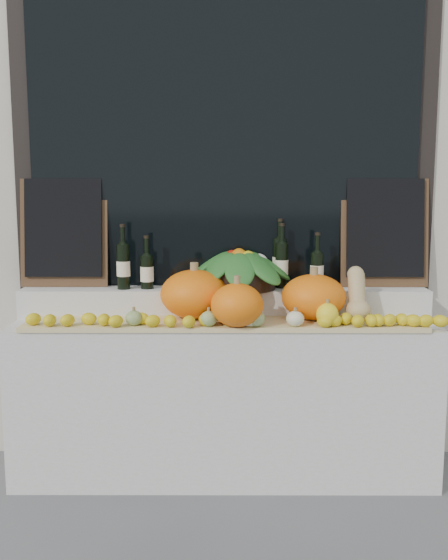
# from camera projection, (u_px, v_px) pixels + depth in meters

# --- Properties ---
(storefront_facade) EXTENTS (7.00, 0.94, 4.50)m
(storefront_facade) POSITION_uv_depth(u_px,v_px,m) (224.00, 85.00, 3.94)
(storefront_facade) COLOR beige
(storefront_facade) RESTS_ON ground
(display_sill) EXTENTS (2.30, 0.55, 0.88)m
(display_sill) POSITION_uv_depth(u_px,v_px,m) (224.00, 398.00, 3.49)
(display_sill) COLOR silver
(display_sill) RESTS_ON ground
(rear_tier) EXTENTS (2.30, 0.25, 0.16)m
(rear_tier) POSITION_uv_depth(u_px,v_px,m) (224.00, 302.00, 3.56)
(rear_tier) COLOR silver
(rear_tier) RESTS_ON display_sill
(straw_bedding) EXTENTS (2.10, 0.32, 0.02)m
(straw_bedding) POSITION_uv_depth(u_px,v_px,m) (224.00, 324.00, 3.30)
(straw_bedding) COLOR tan
(straw_bedding) RESTS_ON display_sill
(pumpkin_left) EXTENTS (0.48, 0.48, 0.26)m
(pumpkin_left) POSITION_uv_depth(u_px,v_px,m) (194.00, 294.00, 3.37)
(pumpkin_left) COLOR orange
(pumpkin_left) RESTS_ON straw_bedding
(pumpkin_right) EXTENTS (0.36, 0.36, 0.24)m
(pumpkin_right) POSITION_uv_depth(u_px,v_px,m) (314.00, 297.00, 3.34)
(pumpkin_right) COLOR orange
(pumpkin_right) RESTS_ON straw_bedding
(pumpkin_center) EXTENTS (0.34, 0.34, 0.22)m
(pumpkin_center) POSITION_uv_depth(u_px,v_px,m) (237.00, 305.00, 3.17)
(pumpkin_center) COLOR orange
(pumpkin_center) RESTS_ON straw_bedding
(butternut_squash) EXTENTS (0.14, 0.20, 0.29)m
(butternut_squash) POSITION_uv_depth(u_px,v_px,m) (357.00, 298.00, 3.30)
(butternut_squash) COLOR tan
(butternut_squash) RESTS_ON straw_bedding
(decorative_gourds) EXTENTS (1.09, 0.13, 0.15)m
(decorative_gourds) POSITION_uv_depth(u_px,v_px,m) (254.00, 316.00, 3.19)
(decorative_gourds) COLOR #336A1F
(decorative_gourds) RESTS_ON straw_bedding
(lemon_heap) EXTENTS (2.20, 0.16, 0.06)m
(lemon_heap) POSITION_uv_depth(u_px,v_px,m) (224.00, 320.00, 3.19)
(lemon_heap) COLOR yellow
(lemon_heap) RESTS_ON straw_bedding
(produce_bowl) EXTENTS (0.63, 0.63, 0.24)m
(produce_bowl) POSITION_uv_depth(u_px,v_px,m) (239.00, 269.00, 3.52)
(produce_bowl) COLOR black
(produce_bowl) RESTS_ON rear_tier
(wine_bottle_far_left) EXTENTS (0.08, 0.08, 0.37)m
(wine_bottle_far_left) POSITION_uv_depth(u_px,v_px,m) (123.00, 266.00, 3.50)
(wine_bottle_far_left) COLOR black
(wine_bottle_far_left) RESTS_ON rear_tier
(wine_bottle_near_left) EXTENTS (0.08, 0.08, 0.30)m
(wine_bottle_near_left) POSITION_uv_depth(u_px,v_px,m) (147.00, 271.00, 3.52)
(wine_bottle_near_left) COLOR black
(wine_bottle_near_left) RESTS_ON rear_tier
(wine_bottle_tall) EXTENTS (0.08, 0.08, 0.39)m
(wine_bottle_tall) POSITION_uv_depth(u_px,v_px,m) (280.00, 262.00, 3.60)
(wine_bottle_tall) COLOR black
(wine_bottle_tall) RESTS_ON rear_tier
(wine_bottle_near_right) EXTENTS (0.08, 0.08, 0.37)m
(wine_bottle_near_right) POSITION_uv_depth(u_px,v_px,m) (282.00, 265.00, 3.55)
(wine_bottle_near_right) COLOR black
(wine_bottle_near_right) RESTS_ON rear_tier
(wine_bottle_far_right) EXTENTS (0.08, 0.08, 0.32)m
(wine_bottle_far_right) POSITION_uv_depth(u_px,v_px,m) (317.00, 270.00, 3.50)
(wine_bottle_far_right) COLOR black
(wine_bottle_far_right) RESTS_ON rear_tier
(chalkboard_left) EXTENTS (0.50, 0.10, 0.62)m
(chalkboard_left) POSITION_uv_depth(u_px,v_px,m) (64.00, 231.00, 3.57)
(chalkboard_left) COLOR #4C331E
(chalkboard_left) RESTS_ON rear_tier
(chalkboard_right) EXTENTS (0.50, 0.10, 0.62)m
(chalkboard_right) POSITION_uv_depth(u_px,v_px,m) (385.00, 231.00, 3.56)
(chalkboard_right) COLOR #4C331E
(chalkboard_right) RESTS_ON rear_tier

